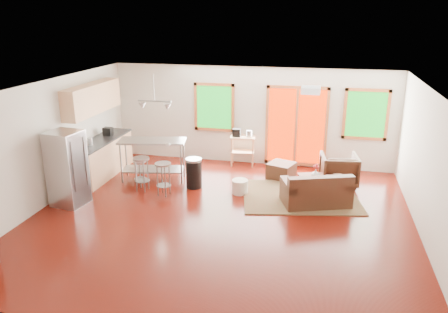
% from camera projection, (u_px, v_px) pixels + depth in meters
% --- Properties ---
extents(floor, '(7.50, 7.00, 0.02)m').
position_uv_depth(floor, '(221.00, 218.00, 8.74)').
color(floor, '#3D0904').
rests_on(floor, ground).
extents(ceiling, '(7.50, 7.00, 0.02)m').
position_uv_depth(ceiling, '(220.00, 88.00, 7.92)').
color(ceiling, silver).
rests_on(ceiling, ground).
extents(back_wall, '(7.50, 0.02, 2.60)m').
position_uv_depth(back_wall, '(251.00, 116.00, 11.58)').
color(back_wall, beige).
rests_on(back_wall, ground).
extents(left_wall, '(0.02, 7.00, 2.60)m').
position_uv_depth(left_wall, '(46.00, 144.00, 9.13)').
color(left_wall, beige).
rests_on(left_wall, ground).
extents(right_wall, '(0.02, 7.00, 2.60)m').
position_uv_depth(right_wall, '(432.00, 172.00, 7.53)').
color(right_wall, beige).
rests_on(right_wall, ground).
extents(front_wall, '(7.50, 0.02, 2.60)m').
position_uv_depth(front_wall, '(151.00, 248.00, 5.08)').
color(front_wall, beige).
rests_on(front_wall, ground).
extents(window_left, '(1.10, 0.05, 1.30)m').
position_uv_depth(window_left, '(214.00, 107.00, 11.68)').
color(window_left, '#0D5912').
rests_on(window_left, back_wall).
extents(french_doors, '(1.60, 0.05, 2.10)m').
position_uv_depth(french_doors, '(296.00, 126.00, 11.34)').
color(french_doors, '#B81C00').
rests_on(french_doors, back_wall).
extents(window_right, '(1.10, 0.05, 1.30)m').
position_uv_depth(window_right, '(366.00, 115.00, 10.85)').
color(window_right, '#0D5912').
rests_on(window_right, back_wall).
extents(rug, '(2.83, 2.38, 0.03)m').
position_uv_depth(rug, '(300.00, 196.00, 9.74)').
color(rug, '#415A34').
rests_on(rug, floor).
extents(loveseat, '(1.56, 1.20, 0.74)m').
position_uv_depth(loveseat, '(316.00, 192.00, 9.25)').
color(loveseat, '#321C11').
rests_on(loveseat, floor).
extents(coffee_table, '(1.12, 0.86, 0.39)m').
position_uv_depth(coffee_table, '(322.00, 179.00, 9.85)').
color(coffee_table, '#3D170D').
rests_on(coffee_table, floor).
extents(armchair, '(0.92, 0.88, 0.85)m').
position_uv_depth(armchair, '(339.00, 168.00, 10.28)').
color(armchair, '#321C11').
rests_on(armchair, floor).
extents(ottoman, '(0.75, 0.75, 0.39)m').
position_uv_depth(ottoman, '(281.00, 170.00, 10.80)').
color(ottoman, '#321C11').
rests_on(ottoman, floor).
extents(pouf, '(0.40, 0.40, 0.32)m').
position_uv_depth(pouf, '(240.00, 187.00, 9.89)').
color(pouf, beige).
rests_on(pouf, floor).
extents(vase, '(0.21, 0.22, 0.32)m').
position_uv_depth(vase, '(316.00, 173.00, 9.72)').
color(vase, silver).
rests_on(vase, coffee_table).
extents(cabinets, '(0.64, 2.24, 2.30)m').
position_uv_depth(cabinets, '(99.00, 140.00, 10.77)').
color(cabinets, tan).
rests_on(cabinets, floor).
extents(refrigerator, '(0.72, 0.70, 1.60)m').
position_uv_depth(refrigerator, '(68.00, 168.00, 9.15)').
color(refrigerator, '#B7BABC').
rests_on(refrigerator, floor).
extents(island, '(1.68, 0.93, 1.01)m').
position_uv_depth(island, '(153.00, 153.00, 10.55)').
color(island, '#B7BABC').
rests_on(island, floor).
extents(cup, '(0.13, 0.12, 0.12)m').
position_uv_depth(cup, '(168.00, 144.00, 10.10)').
color(cup, silver).
rests_on(cup, island).
extents(bar_stool_a, '(0.40, 0.40, 0.65)m').
position_uv_depth(bar_stool_a, '(140.00, 167.00, 10.18)').
color(bar_stool_a, '#B7BABC').
rests_on(bar_stool_a, floor).
extents(bar_stool_b, '(0.40, 0.40, 0.79)m').
position_uv_depth(bar_stool_b, '(141.00, 166.00, 9.92)').
color(bar_stool_b, '#B7BABC').
rests_on(bar_stool_b, floor).
extents(bar_stool_c, '(0.41, 0.41, 0.76)m').
position_uv_depth(bar_stool_c, '(163.00, 171.00, 9.66)').
color(bar_stool_c, '#B7BABC').
rests_on(bar_stool_c, floor).
extents(trash_can, '(0.48, 0.48, 0.71)m').
position_uv_depth(trash_can, '(194.00, 173.00, 10.18)').
color(trash_can, black).
rests_on(trash_can, floor).
extents(kitchen_cart, '(0.70, 0.49, 1.00)m').
position_uv_depth(kitchen_cart, '(242.00, 140.00, 11.58)').
color(kitchen_cart, tan).
rests_on(kitchen_cart, floor).
extents(ceiling_flush, '(0.35, 0.35, 0.12)m').
position_uv_depth(ceiling_flush, '(311.00, 90.00, 8.16)').
color(ceiling_flush, white).
rests_on(ceiling_flush, ceiling).
extents(pendant_light, '(0.80, 0.18, 0.79)m').
position_uv_depth(pendant_light, '(155.00, 106.00, 9.94)').
color(pendant_light, gray).
rests_on(pendant_light, ceiling).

